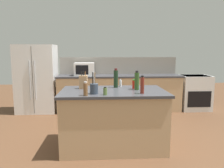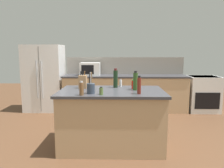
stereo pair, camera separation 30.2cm
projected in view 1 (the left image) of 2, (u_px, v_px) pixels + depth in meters
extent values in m
plane|color=brown|center=(113.00, 146.00, 3.64)|extent=(14.00, 14.00, 0.00)
cube|color=tan|center=(119.00, 94.00, 5.76)|extent=(3.17, 0.62, 0.90)
cube|color=#38383D|center=(119.00, 76.00, 5.69)|extent=(3.21, 0.66, 0.04)
cube|color=gray|center=(118.00, 66.00, 5.96)|extent=(3.17, 0.03, 0.46)
cube|color=tan|center=(113.00, 120.00, 3.57)|extent=(1.61, 0.94, 0.90)
cube|color=#38383D|center=(113.00, 92.00, 3.50)|extent=(1.67, 1.00, 0.04)
cube|color=white|center=(37.00, 79.00, 5.63)|extent=(0.98, 0.72, 1.72)
cube|color=#2D2D2D|center=(33.00, 80.00, 5.27)|extent=(0.01, 0.00, 1.64)
cylinder|color=#ADB2B7|center=(30.00, 81.00, 5.25)|extent=(0.02, 0.02, 0.95)
cylinder|color=#ADB2B7|center=(35.00, 81.00, 5.26)|extent=(0.02, 0.02, 0.95)
cube|color=white|center=(194.00, 92.00, 5.87)|extent=(0.76, 0.64, 0.92)
cube|color=black|center=(199.00, 99.00, 5.57)|extent=(0.61, 0.01, 0.41)
cube|color=black|center=(195.00, 76.00, 5.81)|extent=(0.68, 0.58, 0.02)
cube|color=white|center=(84.00, 69.00, 5.61)|extent=(0.50, 0.38, 0.33)
cube|color=black|center=(82.00, 70.00, 5.42)|extent=(0.31, 0.01, 0.23)
cube|color=#A87C54|center=(83.00, 82.00, 3.64)|extent=(0.14, 0.11, 0.22)
cylinder|color=black|center=(81.00, 74.00, 3.62)|extent=(0.02, 0.02, 0.07)
cylinder|color=black|center=(83.00, 74.00, 3.61)|extent=(0.02, 0.02, 0.07)
cylinder|color=brown|center=(85.00, 74.00, 3.61)|extent=(0.02, 0.02, 0.07)
cylinder|color=#333D4C|center=(94.00, 89.00, 3.20)|extent=(0.12, 0.12, 0.15)
cylinder|color=olive|center=(95.00, 78.00, 3.19)|extent=(0.01, 0.05, 0.18)
cylinder|color=black|center=(93.00, 78.00, 3.18)|extent=(0.01, 0.05, 0.18)
cylinder|color=#B2B2B7|center=(94.00, 78.00, 3.16)|extent=(0.01, 0.03, 0.18)
cylinder|color=silver|center=(120.00, 83.00, 3.87)|extent=(0.04, 0.04, 0.12)
cylinder|color=#B2B2B7|center=(121.00, 80.00, 3.86)|extent=(0.03, 0.03, 0.02)
cylinder|color=maroon|center=(142.00, 85.00, 3.22)|extent=(0.06, 0.06, 0.24)
cylinder|color=black|center=(142.00, 76.00, 3.20)|extent=(0.04, 0.04, 0.03)
cylinder|color=black|center=(116.00, 79.00, 3.76)|extent=(0.08, 0.08, 0.30)
cylinder|color=#4C1919|center=(116.00, 69.00, 3.73)|extent=(0.05, 0.05, 0.04)
cylinder|color=#567038|center=(105.00, 91.00, 3.12)|extent=(0.06, 0.06, 0.10)
cylinder|color=black|center=(105.00, 87.00, 3.11)|extent=(0.04, 0.04, 0.02)
cylinder|color=red|center=(134.00, 84.00, 3.66)|extent=(0.05, 0.05, 0.14)
cylinder|color=green|center=(134.00, 80.00, 3.65)|extent=(0.03, 0.03, 0.02)
cylinder|color=brown|center=(85.00, 89.00, 3.06)|extent=(0.06, 0.06, 0.18)
cylinder|color=#B2B2B7|center=(85.00, 82.00, 3.04)|extent=(0.04, 0.04, 0.02)
cylinder|color=#2D4C1E|center=(137.00, 81.00, 3.53)|extent=(0.07, 0.07, 0.28)
cylinder|color=black|center=(137.00, 72.00, 3.51)|extent=(0.05, 0.05, 0.03)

